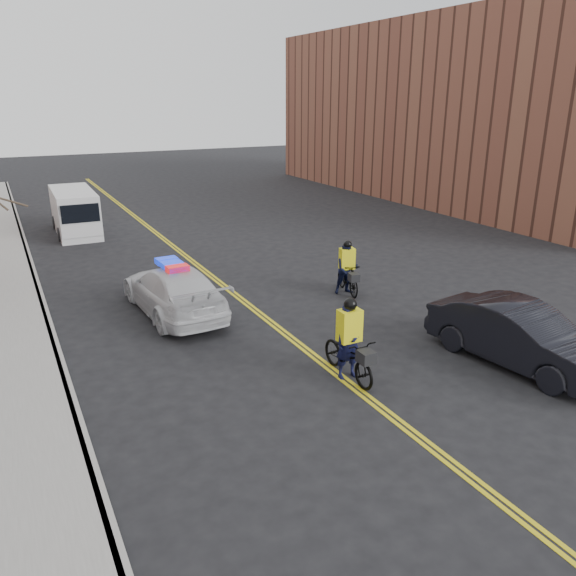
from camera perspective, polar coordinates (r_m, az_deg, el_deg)
The scene contains 10 objects.
ground at distance 14.72m, azimuth 3.24°, elevation -7.38°, with size 120.00×120.00×0.00m, color black.
center_line_left at distance 21.45m, azimuth -7.87°, elevation 1.09°, with size 0.10×60.00×0.01m, color gold.
center_line_right at distance 21.50m, azimuth -7.47°, elevation 1.15°, with size 0.10×60.00×0.01m, color gold.
curb at distance 20.37m, azimuth -23.71°, elevation -1.16°, with size 0.20×60.00×0.15m, color gray.
building_across at distance 41.10m, azimuth 17.81°, elevation 16.67°, with size 12.00×30.00×11.00m, color brown.
police_cruiser at distance 17.92m, azimuth -11.55°, elevation -0.18°, with size 2.38×5.32×1.68m.
dark_sedan at distance 15.36m, azimuth 22.49°, elevation -4.48°, with size 1.67×4.80×1.58m, color black.
cargo_van at distance 29.87m, azimuth -20.81°, elevation 7.16°, with size 2.08×5.15×2.14m.
cyclist_near at distance 13.67m, azimuth 6.19°, elevation -6.31°, with size 0.75×2.10×2.05m.
cyclist_far at distance 19.43m, azimuth 5.98°, elevation 1.55°, with size 0.96×1.93×1.89m.
Camera 1 is at (-6.80, -11.30, 6.52)m, focal length 35.00 mm.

